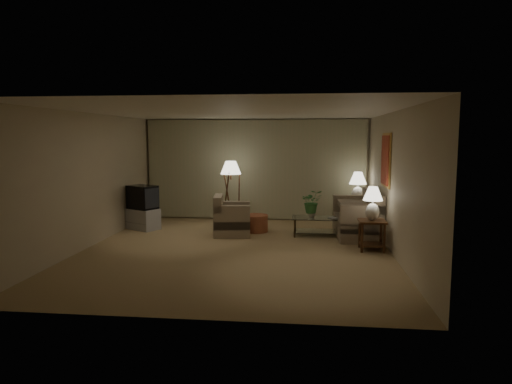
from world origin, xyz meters
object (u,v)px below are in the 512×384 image
tv_cabinet (143,219)px  armchair (232,219)px  sofa (357,218)px  floor_lamp (231,191)px  side_table_near (372,230)px  table_lamp_far (358,184)px  vase (312,214)px  side_table_far (357,210)px  coffee_table (318,223)px  ottoman (255,223)px  table_lamp_near (373,200)px  crt_tv (143,197)px

tv_cabinet → armchair: bearing=18.9°
sofa → floor_lamp: bearing=-110.7°
sofa → floor_lamp: 3.24m
side_table_near → sofa: bearing=96.3°
table_lamp_far → vase: bearing=-130.6°
side_table_near → side_table_far: (-0.00, 2.60, -0.01)m
coffee_table → ottoman: coffee_table is taller
table_lamp_near → vase: (-1.16, 1.25, -0.49)m
sofa → table_lamp_far: 1.41m
floor_lamp → vase: (2.03, -1.14, -0.35)m
coffee_table → vase: bearing=-180.0°
table_lamp_near → side_table_far: bearing=90.0°
ottoman → tv_cabinet: bearing=-179.7°
sofa → side_table_near: 1.36m
coffee_table → sofa: bearing=6.6°
armchair → coffee_table: 1.95m
side_table_near → vase: bearing=132.8°
coffee_table → crt_tv: 4.23m
table_lamp_near → coffee_table: 1.76m
tv_cabinet → ottoman: bearing=29.5°
table_lamp_near → floor_lamp: (-3.19, 2.39, -0.14)m
crt_tv → ottoman: (2.73, 0.02, -0.58)m
armchair → side_table_near: size_ratio=1.76×
armchair → side_table_far: (2.95, 1.48, 0.04)m
table_lamp_far → table_lamp_near: bearing=-90.0°
side_table_far → floor_lamp: bearing=-176.2°
vase → armchair: bearing=-175.7°
table_lamp_near → floor_lamp: 3.99m
crt_tv → coffee_table: bearing=25.4°
coffee_table → floor_lamp: bearing=152.4°
side_table_near → side_table_far: bearing=90.0°
sofa → table_lamp_near: bearing=4.5°
armchair → coffee_table: armchair is taller
side_table_near → ottoman: size_ratio=1.01×
vase → side_table_far: bearing=49.4°
side_table_near → crt_tv: size_ratio=0.75×
side_table_far → coffee_table: 1.69m
table_lamp_near → crt_tv: table_lamp_near is taller
sofa → table_lamp_near: (0.15, -1.35, 0.59)m
armchair → table_lamp_near: 3.22m
crt_tv → ottoman: size_ratio=1.35×
crt_tv → tv_cabinet: bearing=0.0°
sofa → table_lamp_far: table_lamp_far is taller
floor_lamp → sofa: bearing=-18.9°
floor_lamp → side_table_near: bearing=-36.9°
table_lamp_near → floor_lamp: floor_lamp is taller
side_table_near → table_lamp_near: 0.58m
floor_lamp → vase: bearing=-29.3°
table_lamp_far → coffee_table: size_ratio=0.63×
vase → coffee_table: bearing=0.0°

